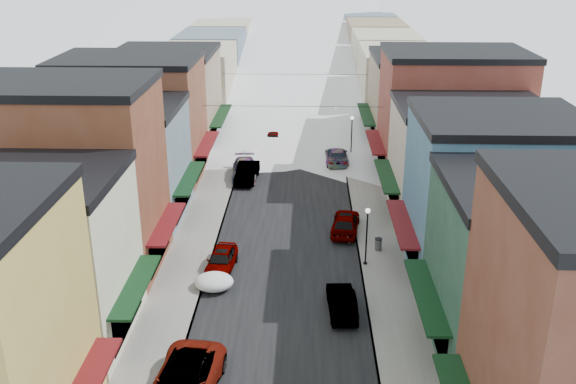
# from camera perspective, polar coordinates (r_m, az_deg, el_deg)

# --- Properties ---
(road) EXTENTS (10.00, 160.00, 0.01)m
(road) POSITION_cam_1_polar(r_m,az_deg,el_deg) (79.65, 0.69, 6.73)
(road) COLOR black
(road) RESTS_ON ground
(sidewalk_left) EXTENTS (3.20, 160.00, 0.15)m
(sidewalk_left) POSITION_cam_1_polar(r_m,az_deg,el_deg) (80.02, -4.07, 6.80)
(sidewalk_left) COLOR gray
(sidewalk_left) RESTS_ON ground
(sidewalk_right) EXTENTS (3.20, 160.00, 0.15)m
(sidewalk_right) POSITION_cam_1_polar(r_m,az_deg,el_deg) (79.80, 5.47, 6.71)
(sidewalk_right) COLOR gray
(sidewalk_right) RESTS_ON ground
(curb_left) EXTENTS (0.10, 160.00, 0.15)m
(curb_left) POSITION_cam_1_polar(r_m,az_deg,el_deg) (79.88, -2.96, 6.80)
(curb_left) COLOR slate
(curb_left) RESTS_ON ground
(curb_right) EXTENTS (0.10, 160.00, 0.15)m
(curb_right) POSITION_cam_1_polar(r_m,az_deg,el_deg) (79.71, 4.35, 6.73)
(curb_right) COLOR slate
(curb_right) RESTS_ON ground
(bldg_l_cream) EXTENTS (11.30, 8.20, 9.50)m
(bldg_l_cream) POSITION_cam_1_polar(r_m,az_deg,el_deg) (36.37, -22.14, -5.46)
(bldg_l_cream) COLOR #F0E7C1
(bldg_l_cream) RESTS_ON ground
(bldg_l_brick_near) EXTENTS (12.30, 8.20, 12.50)m
(bldg_l_brick_near) POSITION_cam_1_polar(r_m,az_deg,el_deg) (42.78, -18.98, 1.16)
(bldg_l_brick_near) COLOR brown
(bldg_l_brick_near) RESTS_ON ground
(bldg_l_grayblue) EXTENTS (11.30, 9.20, 9.00)m
(bldg_l_grayblue) POSITION_cam_1_polar(r_m,az_deg,el_deg) (50.77, -15.03, 2.64)
(bldg_l_grayblue) COLOR slate
(bldg_l_grayblue) RESTS_ON ground
(bldg_l_brick_far) EXTENTS (13.30, 9.20, 11.00)m
(bldg_l_brick_far) POSITION_cam_1_polar(r_m,az_deg,el_deg) (59.05, -13.69, 6.39)
(bldg_l_brick_far) COLOR brown
(bldg_l_brick_far) RESTS_ON ground
(bldg_l_tan) EXTENTS (11.30, 11.20, 10.00)m
(bldg_l_tan) POSITION_cam_1_polar(r_m,az_deg,el_deg) (68.35, -10.72, 8.20)
(bldg_l_tan) COLOR tan
(bldg_l_tan) RESTS_ON ground
(bldg_r_green) EXTENTS (11.30, 9.20, 9.50)m
(bldg_r_green) POSITION_cam_1_polar(r_m,az_deg,el_deg) (34.97, 21.46, -6.45)
(bldg_r_green) COLOR #224836
(bldg_r_green) RESTS_ON ground
(bldg_r_blue) EXTENTS (11.30, 9.20, 10.50)m
(bldg_r_blue) POSITION_cam_1_polar(r_m,az_deg,el_deg) (42.56, 17.76, -0.23)
(bldg_r_blue) COLOR teal
(bldg_r_blue) RESTS_ON ground
(bldg_r_cream) EXTENTS (12.30, 9.20, 9.00)m
(bldg_r_cream) POSITION_cam_1_polar(r_m,az_deg,el_deg) (51.11, 15.62, 2.71)
(bldg_r_cream) COLOR beige
(bldg_r_cream) RESTS_ON ground
(bldg_r_brick_far) EXTENTS (13.30, 9.20, 11.50)m
(bldg_r_brick_far) POSITION_cam_1_polar(r_m,az_deg,el_deg) (59.28, 14.27, 6.64)
(bldg_r_brick_far) COLOR maroon
(bldg_r_brick_far) RESTS_ON ground
(bldg_r_tan) EXTENTS (11.30, 11.20, 9.50)m
(bldg_r_tan) POSITION_cam_1_polar(r_m,az_deg,el_deg) (68.85, 11.69, 8.01)
(bldg_r_tan) COLOR #8E775D
(bldg_r_tan) RESTS_ON ground
(distant_blocks) EXTENTS (34.00, 55.00, 8.00)m
(distant_blocks) POSITION_cam_1_polar(r_m,az_deg,el_deg) (101.35, 0.95, 12.23)
(distant_blocks) COLOR gray
(distant_blocks) RESTS_ON ground
(overhead_cables) EXTENTS (16.40, 15.04, 0.04)m
(overhead_cables) POSITION_cam_1_polar(r_m,az_deg,el_deg) (66.05, 0.51, 9.18)
(overhead_cables) COLOR black
(overhead_cables) RESTS_ON ground
(car_white_suv) EXTENTS (3.61, 6.64, 1.77)m
(car_white_suv) POSITION_cam_1_polar(r_m,az_deg,el_deg) (31.73, -9.28, -16.48)
(car_white_suv) COLOR silver
(car_white_suv) RESTS_ON ground
(car_silver_sedan) EXTENTS (2.04, 4.38, 1.45)m
(car_silver_sedan) POSITION_cam_1_polar(r_m,az_deg,el_deg) (42.48, -5.95, -6.02)
(car_silver_sedan) COLOR #A0A3A8
(car_silver_sedan) RESTS_ON ground
(car_dark_hatch) EXTENTS (2.01, 4.97, 1.61)m
(car_dark_hatch) POSITION_cam_1_polar(r_m,az_deg,el_deg) (57.82, -3.66, 1.76)
(car_dark_hatch) COLOR black
(car_dark_hatch) RESTS_ON ground
(car_silver_wagon) EXTENTS (2.59, 5.51, 1.55)m
(car_silver_wagon) POSITION_cam_1_polar(r_m,az_deg,el_deg) (58.65, -3.91, 2.02)
(car_silver_wagon) COLOR gray
(car_silver_wagon) RESTS_ON ground
(car_green_sedan) EXTENTS (1.75, 4.39, 1.42)m
(car_green_sedan) POSITION_cam_1_polar(r_m,az_deg,el_deg) (37.86, 4.80, -9.69)
(car_green_sedan) COLOR black
(car_green_sedan) RESTS_ON ground
(car_gray_suv) EXTENTS (2.57, 5.02, 1.64)m
(car_gray_suv) POSITION_cam_1_polar(r_m,az_deg,el_deg) (47.67, 5.13, -2.69)
(car_gray_suv) COLOR gray
(car_gray_suv) RESTS_ON ground
(car_black_sedan) EXTENTS (2.22, 5.34, 1.54)m
(car_black_sedan) POSITION_cam_1_polar(r_m,az_deg,el_deg) (62.43, 4.35, 3.22)
(car_black_sedan) COLOR black
(car_black_sedan) RESTS_ON ground
(car_lane_silver) EXTENTS (1.76, 4.25, 1.44)m
(car_lane_silver) POSITION_cam_1_polar(r_m,az_deg,el_deg) (67.78, -1.36, 4.71)
(car_lane_silver) COLOR gray
(car_lane_silver) RESTS_ON ground
(car_lane_white) EXTENTS (2.71, 5.45, 1.48)m
(car_lane_white) POSITION_cam_1_polar(r_m,az_deg,el_deg) (92.06, 2.23, 9.21)
(car_lane_white) COLOR silver
(car_lane_white) RESTS_ON ground
(trash_can) EXTENTS (0.51, 0.51, 0.87)m
(trash_can) POSITION_cam_1_polar(r_m,az_deg,el_deg) (45.10, 8.03, -4.60)
(trash_can) COLOR #56585B
(trash_can) RESTS_ON sidewalk_right
(streetlamp_near) EXTENTS (0.33, 0.33, 4.02)m
(streetlamp_near) POSITION_cam_1_polar(r_m,az_deg,el_deg) (42.20, 7.03, -3.31)
(streetlamp_near) COLOR black
(streetlamp_near) RESTS_ON sidewalk_right
(streetlamp_far) EXTENTS (0.36, 0.36, 4.27)m
(streetlamp_far) POSITION_cam_1_polar(r_m,az_deg,el_deg) (63.12, 5.68, 5.35)
(streetlamp_far) COLOR black
(streetlamp_far) RESTS_ON sidewalk_right
(snow_pile_mid) EXTENTS (2.44, 2.70, 1.03)m
(snow_pile_mid) POSITION_cam_1_polar(r_m,az_deg,el_deg) (40.50, -6.55, -7.89)
(snow_pile_mid) COLOR white
(snow_pile_mid) RESTS_ON ground
(snow_pile_far) EXTENTS (2.09, 2.49, 0.89)m
(snow_pile_far) POSITION_cam_1_polar(r_m,az_deg,el_deg) (64.32, -3.40, 3.47)
(snow_pile_far) COLOR white
(snow_pile_far) RESTS_ON ground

